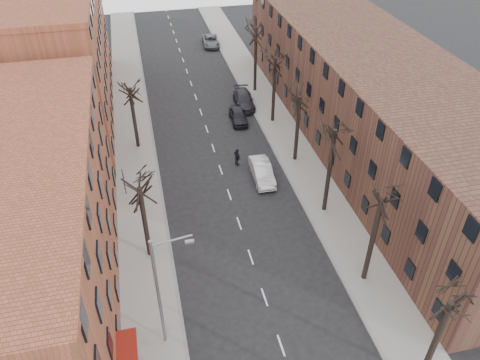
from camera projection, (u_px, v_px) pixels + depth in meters
sidewalk_left at (134, 142)px, 49.65m from camera, size 4.00×90.00×0.15m
sidewalk_right at (278, 125)px, 52.55m from camera, size 4.00×90.00×0.15m
building_left_near at (7, 244)px, 29.05m from camera, size 12.00×26.00×12.00m
building_left_far at (47, 54)px, 51.06m from camera, size 12.00×28.00×14.00m
building_right at (371, 97)px, 47.15m from camera, size 12.00×50.00×10.00m
tree_right_b at (363, 278)px, 34.59m from camera, size 5.20×5.20×10.80m
tree_right_c at (324, 210)px, 40.83m from camera, size 5.20×5.20×11.60m
tree_right_d at (295, 160)px, 47.06m from camera, size 5.20×5.20×10.00m
tree_right_e at (272, 121)px, 53.30m from camera, size 5.20×5.20×10.80m
tree_right_f at (255, 91)px, 59.54m from camera, size 5.20×5.20×11.60m
tree_left_a at (150, 255)px, 36.51m from camera, size 5.20×5.20×9.50m
tree_left_b at (139, 147)px, 48.98m from camera, size 5.20×5.20×9.50m
streetlight at (161, 290)px, 27.37m from camera, size 2.45×0.22×9.03m
silver_sedan at (262, 172)px, 44.03m from camera, size 1.89×4.93×1.60m
parked_car_near at (238, 116)px, 52.86m from camera, size 1.88×4.33×1.46m
parked_car_mid at (244, 100)px, 55.86m from camera, size 2.59×5.53×1.56m
parked_car_far at (211, 41)px, 71.66m from camera, size 2.67×5.25×1.42m
pedestrian_crossing at (237, 157)px, 45.76m from camera, size 0.80×1.20×1.90m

